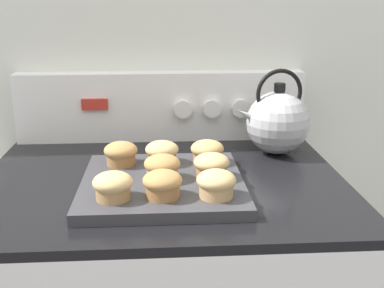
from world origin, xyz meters
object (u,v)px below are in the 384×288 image
Objects in this scene: muffin_pan at (163,184)px; muffin_r2_c1 at (163,152)px; muffin_r0_c2 at (215,183)px; muffin_r1_c1 at (162,167)px; muffin_r2_c2 at (206,151)px; muffin_r0_c1 at (163,184)px; muffin_r2_c0 at (120,153)px; muffin_r1_c2 at (211,165)px; tea_kettle at (276,122)px; muffin_r0_c0 at (112,186)px.

muffin_r2_c1 is at bearing 89.56° from muffin_pan.
muffin_r1_c1 is (-0.09, 0.09, 0.00)m from muffin_r0_c2.
muffin_r2_c2 is (0.00, 0.19, 0.00)m from muffin_r0_c2.
muffin_r2_c0 is (-0.09, 0.18, 0.00)m from muffin_r0_c1.
muffin_pan is 0.14m from muffin_r0_c2.
muffin_r2_c2 is at bearing 62.29° from muffin_r0_c1.
muffin_r1_c2 is at bearing -25.88° from muffin_r2_c0.
muffin_r2_c0 is 0.39m from tea_kettle.
muffin_r1_c2 is at bearing 43.80° from muffin_r0_c1.
muffin_r0_c1 and muffin_r1_c1 have the same top height.
muffin_pan is at bearing 134.26° from muffin_r0_c2.
muffin_r1_c1 is 1.00× the size of muffin_r1_c2.
muffin_r0_c0 is 0.13m from muffin_r1_c1.
muffin_r2_c2 is 0.35× the size of tea_kettle.
muffin_r2_c0 is (0.00, 0.18, 0.00)m from muffin_r0_c0.
muffin_r2_c1 is (0.09, 0.00, 0.00)m from muffin_r2_c0.
muffin_r0_c1 is 0.18m from muffin_r2_c1.
muffin_r0_c1 is (-0.00, -0.09, 0.04)m from muffin_pan.
muffin_r1_c1 is 1.00× the size of muffin_r2_c0.
muffin_r2_c2 reaches higher than muffin_pan.
muffin_r0_c0 is at bearing -133.92° from muffin_r1_c1.
muffin_r1_c2 is 0.13m from muffin_r2_c1.
muffin_pan is at bearing 20.34° from muffin_r1_c1.
muffin_r0_c1 is 0.13m from muffin_r1_c2.
muffin_pan is 0.13m from muffin_r2_c0.
muffin_r0_c2 is at bearing -45.43° from muffin_r2_c0.
muffin_r0_c0 is at bearing -153.01° from muffin_r1_c2.
muffin_r0_c0 is 0.35× the size of tea_kettle.
muffin_r2_c1 is 0.09m from muffin_r2_c2.
muffin_r0_c2 is 0.36m from tea_kettle.
muffin_r2_c1 is (-0.09, 0.09, 0.00)m from muffin_r1_c2.
muffin_r0_c2 and muffin_r1_c1 have the same top height.
muffin_r1_c1 is 0.09m from muffin_r2_c1.
muffin_r2_c2 is at bearing 44.85° from muffin_r0_c0.
muffin_r0_c1 is 0.41m from tea_kettle.
muffin_r2_c2 is at bearing 43.68° from muffin_r1_c1.
muffin_r2_c1 is at bearing 179.29° from muffin_r2_c2.
muffin_r2_c0 is 1.00× the size of muffin_r2_c2.
muffin_r1_c2 is 1.00× the size of muffin_r2_c1.
muffin_r0_c2 is 0.35× the size of tea_kettle.
muffin_r1_c1 reaches higher than muffin_pan.
muffin_r2_c0 is at bearing -161.46° from tea_kettle.
muffin_r1_c1 is at bearing 135.49° from muffin_r0_c2.
muffin_r0_c0 is (-0.09, -0.09, 0.04)m from muffin_pan.
muffin_r1_c1 is at bearing 91.05° from muffin_r0_c1.
muffin_r1_c1 and muffin_r2_c1 have the same top height.
muffin_r0_c2 is 1.00× the size of muffin_r2_c2.
tea_kettle reaches higher than muffin_r1_c2.
muffin_r2_c0 is (-0.18, 0.09, 0.00)m from muffin_r1_c2.
muffin_r0_c1 is 1.00× the size of muffin_r0_c2.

